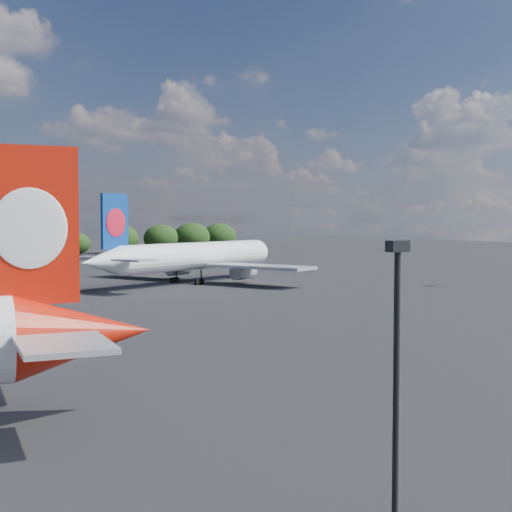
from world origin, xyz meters
TOP-DOWN VIEW (x-y plane):
  - china_southern_airliner at (41.85, 75.92)m, footprint 40.90×39.40m
  - apron_lamp_post at (4.22, -14.39)m, footprint 0.55×0.30m

SIDE VIEW (x-z plane):
  - china_southern_airliner at x=41.85m, z-range -2.73..11.25m
  - apron_lamp_post at x=4.22m, z-range 0.64..10.52m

